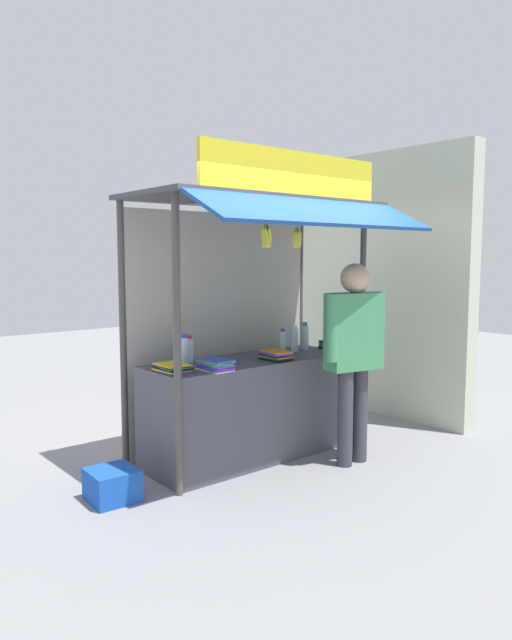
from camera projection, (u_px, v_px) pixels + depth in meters
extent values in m
plane|color=gray|center=(256.00, 454.00, 5.51)|extent=(20.00, 20.00, 0.00)
cube|color=#4C4C56|center=(256.00, 407.00, 5.46)|extent=(2.10, 0.69, 0.90)
cylinder|color=#4C4742|center=(177.00, 348.00, 4.45)|extent=(0.06, 0.06, 2.29)
cylinder|color=#4C4742|center=(362.00, 327.00, 5.79)|extent=(0.06, 0.06, 2.29)
cylinder|color=#4C4742|center=(123.00, 336.00, 5.12)|extent=(0.06, 0.06, 2.29)
cylinder|color=#4C4742|center=(300.00, 319.00, 6.45)|extent=(0.06, 0.06, 2.29)
cube|color=#B7B2A8|center=(222.00, 329.00, 5.79)|extent=(2.06, 0.04, 2.24)
cube|color=#3F3F44|center=(257.00, 201.00, 5.25)|extent=(2.30, 1.07, 0.04)
cube|color=#194799|center=(321.00, 212.00, 4.67)|extent=(2.26, 0.51, 0.26)
cube|color=yellow|center=(295.00, 173.00, 4.86)|extent=(1.89, 0.04, 0.35)
cylinder|color=#59544C|center=(290.00, 210.00, 4.93)|extent=(2.00, 0.02, 0.02)
cylinder|color=silver|center=(283.00, 342.00, 5.78)|extent=(0.06, 0.06, 0.20)
cylinder|color=blue|center=(283.00, 330.00, 5.76)|extent=(0.04, 0.04, 0.03)
cylinder|color=silver|center=(295.00, 340.00, 5.78)|extent=(0.07, 0.07, 0.22)
cylinder|color=white|center=(295.00, 327.00, 5.77)|extent=(0.05, 0.05, 0.03)
cylinder|color=silver|center=(190.00, 351.00, 5.19)|extent=(0.07, 0.07, 0.21)
cylinder|color=red|center=(189.00, 337.00, 5.17)|extent=(0.04, 0.04, 0.03)
cylinder|color=silver|center=(184.00, 351.00, 5.08)|extent=(0.07, 0.07, 0.23)
cylinder|color=blue|center=(184.00, 336.00, 5.07)|extent=(0.05, 0.05, 0.03)
cylinder|color=silver|center=(305.00, 337.00, 5.91)|extent=(0.08, 0.08, 0.24)
cylinder|color=#198C33|center=(305.00, 324.00, 5.90)|extent=(0.05, 0.05, 0.03)
cube|color=white|center=(215.00, 370.00, 4.84)|extent=(0.20, 0.30, 0.01)
cube|color=blue|center=(215.00, 368.00, 4.84)|extent=(0.22, 0.31, 0.01)
cube|color=purple|center=(216.00, 367.00, 4.83)|extent=(0.19, 0.29, 0.01)
cube|color=blue|center=(215.00, 366.00, 4.83)|extent=(0.19, 0.30, 0.01)
cube|color=purple|center=(216.00, 365.00, 4.83)|extent=(0.20, 0.30, 0.01)
cube|color=blue|center=(214.00, 364.00, 4.82)|extent=(0.21, 0.31, 0.01)
cube|color=green|center=(215.00, 363.00, 4.82)|extent=(0.22, 0.31, 0.01)
cube|color=yellow|center=(215.00, 361.00, 4.84)|extent=(0.20, 0.30, 0.01)
cube|color=blue|center=(216.00, 360.00, 4.82)|extent=(0.21, 0.31, 0.01)
cube|color=blue|center=(173.00, 371.00, 4.76)|extent=(0.23, 0.30, 0.01)
cube|color=black|center=(173.00, 370.00, 4.77)|extent=(0.23, 0.29, 0.01)
cube|color=yellow|center=(172.00, 370.00, 4.76)|extent=(0.22, 0.29, 0.01)
cube|color=black|center=(174.00, 368.00, 4.76)|extent=(0.22, 0.29, 0.01)
cube|color=black|center=(172.00, 367.00, 4.77)|extent=(0.22, 0.29, 0.01)
cube|color=green|center=(173.00, 366.00, 4.77)|extent=(0.23, 0.30, 0.01)
cube|color=black|center=(172.00, 365.00, 4.77)|extent=(0.24, 0.30, 0.01)
cube|color=yellow|center=(172.00, 364.00, 4.75)|extent=(0.21, 0.29, 0.01)
cube|color=black|center=(275.00, 359.00, 5.33)|extent=(0.21, 0.28, 0.01)
cube|color=black|center=(277.00, 358.00, 5.31)|extent=(0.20, 0.27, 0.01)
cube|color=green|center=(275.00, 357.00, 5.32)|extent=(0.18, 0.26, 0.01)
cube|color=orange|center=(277.00, 356.00, 5.31)|extent=(0.19, 0.27, 0.01)
cube|color=black|center=(276.00, 355.00, 5.31)|extent=(0.19, 0.26, 0.01)
cube|color=blue|center=(275.00, 354.00, 5.32)|extent=(0.21, 0.28, 0.01)
cube|color=purple|center=(276.00, 352.00, 5.31)|extent=(0.20, 0.27, 0.01)
cube|color=orange|center=(276.00, 351.00, 5.31)|extent=(0.20, 0.27, 0.01)
cube|color=black|center=(336.00, 348.00, 5.96)|extent=(0.25, 0.27, 0.01)
cube|color=black|center=(335.00, 347.00, 5.97)|extent=(0.25, 0.26, 0.01)
cube|color=blue|center=(335.00, 346.00, 5.97)|extent=(0.24, 0.26, 0.01)
cube|color=green|center=(336.00, 345.00, 5.98)|extent=(0.24, 0.25, 0.01)
cube|color=green|center=(336.00, 344.00, 5.96)|extent=(0.25, 0.26, 0.01)
cube|color=red|center=(335.00, 343.00, 5.96)|extent=(0.26, 0.27, 0.01)
cube|color=blue|center=(336.00, 342.00, 5.96)|extent=(0.25, 0.27, 0.01)
cube|color=black|center=(336.00, 341.00, 5.96)|extent=(0.24, 0.25, 0.01)
cylinder|color=#332D23|center=(266.00, 217.00, 4.77)|extent=(0.01, 0.01, 0.11)
cylinder|color=olive|center=(266.00, 226.00, 4.78)|extent=(0.04, 0.04, 0.04)
ellipsoid|color=yellow|center=(268.00, 238.00, 4.80)|extent=(0.04, 0.07, 0.17)
ellipsoid|color=yellow|center=(266.00, 238.00, 4.81)|extent=(0.06, 0.06, 0.17)
ellipsoid|color=yellow|center=(265.00, 238.00, 4.81)|extent=(0.07, 0.04, 0.17)
ellipsoid|color=yellow|center=(264.00, 238.00, 4.79)|extent=(0.06, 0.06, 0.17)
ellipsoid|color=yellow|center=(264.00, 237.00, 4.77)|extent=(0.03, 0.08, 0.17)
ellipsoid|color=yellow|center=(266.00, 238.00, 4.77)|extent=(0.06, 0.06, 0.17)
ellipsoid|color=yellow|center=(268.00, 238.00, 4.77)|extent=(0.08, 0.04, 0.17)
ellipsoid|color=yellow|center=(270.00, 237.00, 4.78)|extent=(0.08, 0.07, 0.17)
cylinder|color=#332D23|center=(297.00, 220.00, 4.99)|extent=(0.01, 0.01, 0.13)
cylinder|color=olive|center=(297.00, 230.00, 5.00)|extent=(0.04, 0.04, 0.04)
ellipsoid|color=yellow|center=(299.00, 239.00, 5.02)|extent=(0.04, 0.07, 0.15)
ellipsoid|color=yellow|center=(297.00, 239.00, 5.03)|extent=(0.08, 0.07, 0.15)
ellipsoid|color=yellow|center=(296.00, 239.00, 5.02)|extent=(0.07, 0.05, 0.15)
ellipsoid|color=yellow|center=(295.00, 239.00, 5.00)|extent=(0.06, 0.08, 0.15)
ellipsoid|color=yellow|center=(296.00, 239.00, 4.99)|extent=(0.06, 0.08, 0.15)
ellipsoid|color=yellow|center=(298.00, 239.00, 4.99)|extent=(0.07, 0.05, 0.15)
ellipsoid|color=yellow|center=(299.00, 239.00, 5.01)|extent=(0.06, 0.06, 0.15)
cylinder|color=#383842|center=(345.00, 418.00, 5.18)|extent=(0.14, 0.14, 0.84)
cylinder|color=#383842|center=(360.00, 415.00, 5.30)|extent=(0.14, 0.14, 0.84)
cube|color=#3F8C59|center=(354.00, 331.00, 5.16)|extent=(0.54, 0.31, 0.67)
cylinder|color=#3F8C59|center=(332.00, 328.00, 4.97)|extent=(0.11, 0.11, 0.57)
cylinder|color=#3F8C59|center=(375.00, 323.00, 5.33)|extent=(0.11, 0.11, 0.57)
sphere|color=tan|center=(355.00, 278.00, 5.11)|extent=(0.25, 0.25, 0.25)
cube|color=#194CB2|center=(112.00, 485.00, 4.46)|extent=(0.36, 0.36, 0.24)
cube|color=beige|center=(380.00, 285.00, 6.92)|extent=(0.20, 2.40, 2.99)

